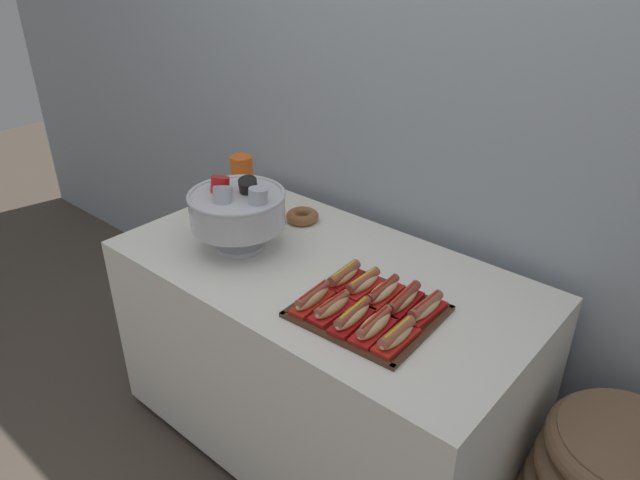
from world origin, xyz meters
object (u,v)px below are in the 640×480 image
Objects in this scene: cup_stack at (243,183)px; hot_dog_2 at (353,316)px; hot_dog_8 at (404,300)px; hot_dog_6 at (363,284)px; hot_dog_4 at (397,336)px; hot_dog_7 at (383,292)px; hot_dog_1 at (332,307)px; serving_tray at (368,312)px; hot_dog_3 at (374,326)px; donut at (302,216)px; punch_bowl at (237,209)px; buffet_table at (322,354)px; hot_dog_0 at (313,298)px; hot_dog_9 at (425,309)px; hot_dog_5 at (344,276)px.

hot_dog_2 is at bearing -22.18° from cup_stack.
hot_dog_8 is at bearing -10.83° from cup_stack.
hot_dog_4 is at bearing -33.27° from hot_dog_6.
hot_dog_1 is at bearing -111.46° from hot_dog_7.
hot_dog_7 is (-0.00, 0.08, 0.03)m from serving_tray.
donut is at bearing 147.78° from hot_dog_3.
hot_dog_8 is 0.52× the size of punch_bowl.
hot_dog_7 is at bearing 117.43° from hot_dog_3.
punch_bowl reaches higher than buffet_table.
cup_stack reaches higher than hot_dog_0.
hot_dog_9 is (0.14, 0.17, 0.00)m from hot_dog_2.
hot_dog_4 is at bearing -25.83° from serving_tray.
hot_dog_0 is 0.99× the size of hot_dog_9.
buffet_table is 9.40× the size of hot_dog_1.
donut is (-0.43, 0.42, -0.02)m from hot_dog_0.
hot_dog_1 is (-0.07, -0.09, 0.03)m from serving_tray.
punch_bowl is at bearing -174.62° from hot_dog_8.
hot_dog_8 is 1.38× the size of donut.
hot_dog_3 is (0.22, 0.01, -0.00)m from hot_dog_0.
punch_bowl is at bearing 171.48° from hot_dog_3.
hot_dog_8 is at bearing -177.02° from hot_dog_9.
serving_tray is at bearing -22.02° from buffet_table.
hot_dog_5 is 0.71m from cup_stack.
hot_dog_7 is 0.62m from donut.
hot_dog_3 is 0.99× the size of hot_dog_7.
hot_dog_2 is at bearing -44.74° from hot_dog_5.
hot_dog_5 is at bearing 135.26° from hot_dog_2.
hot_dog_2 is 0.22m from hot_dog_5.
hot_dog_0 is 1.31× the size of donut.
hot_dog_8 is at bearing 2.98° from hot_dog_5.
cup_stack is at bearing 153.08° from hot_dog_0.
hot_dog_1 is 0.91× the size of hot_dog_3.
hot_dog_9 is (0.29, 0.18, -0.00)m from hot_dog_0.
hot_dog_0 reaches higher than hot_dog_4.
hot_dog_9 reaches higher than hot_dog_5.
hot_dog_8 is at bearing -20.96° from donut.
hot_dog_6 reaches higher than hot_dog_8.
hot_dog_5 is at bearing 117.43° from hot_dog_1.
hot_dog_0 is 0.97× the size of hot_dog_7.
cup_stack reaches higher than hot_dog_1.
buffet_table is 8.34× the size of hot_dog_2.
hot_dog_8 is (0.07, 0.09, 0.03)m from serving_tray.
hot_dog_9 is (0.22, 0.18, 0.00)m from hot_dog_1.
punch_bowl is (-0.32, -0.09, 0.54)m from buffet_table.
hot_dog_4 is (0.15, -0.07, 0.03)m from serving_tray.
hot_dog_8 is (0.07, 0.17, -0.00)m from hot_dog_2.
hot_dog_0 is 1.11× the size of hot_dog_6.
hot_dog_5 is 0.08m from hot_dog_6.
hot_dog_0 is 0.75× the size of cup_stack.
hot_dog_5 is (-0.08, 0.16, -0.00)m from hot_dog_1.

